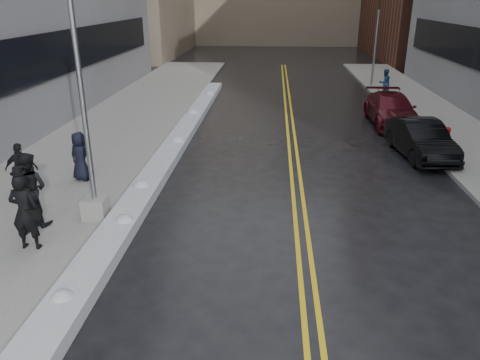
% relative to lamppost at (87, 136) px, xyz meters
% --- Properties ---
extents(ground, '(160.00, 160.00, 0.00)m').
position_rel_lamppost_xyz_m(ground, '(3.30, -2.00, -2.53)').
color(ground, black).
rests_on(ground, ground).
extents(sidewalk_west, '(5.50, 50.00, 0.15)m').
position_rel_lamppost_xyz_m(sidewalk_west, '(-2.45, 8.00, -2.46)').
color(sidewalk_west, gray).
rests_on(sidewalk_west, ground).
extents(sidewalk_east, '(4.00, 50.00, 0.15)m').
position_rel_lamppost_xyz_m(sidewalk_east, '(13.30, 8.00, -2.46)').
color(sidewalk_east, gray).
rests_on(sidewalk_east, ground).
extents(lane_line_left, '(0.12, 50.00, 0.01)m').
position_rel_lamppost_xyz_m(lane_line_left, '(5.65, 8.00, -2.53)').
color(lane_line_left, gold).
rests_on(lane_line_left, ground).
extents(lane_line_right, '(0.12, 50.00, 0.01)m').
position_rel_lamppost_xyz_m(lane_line_right, '(5.95, 8.00, -2.53)').
color(lane_line_right, gold).
rests_on(lane_line_right, ground).
extents(snow_ridge, '(0.90, 30.00, 0.34)m').
position_rel_lamppost_xyz_m(snow_ridge, '(0.85, 6.00, -2.36)').
color(snow_ridge, silver).
rests_on(snow_ridge, ground).
extents(lamppost, '(0.65, 0.65, 7.62)m').
position_rel_lamppost_xyz_m(lamppost, '(0.00, 0.00, 0.00)').
color(lamppost, gray).
rests_on(lamppost, sidewalk_west).
extents(fire_hydrant, '(0.26, 0.26, 0.73)m').
position_rel_lamppost_xyz_m(fire_hydrant, '(12.30, 8.00, -1.98)').
color(fire_hydrant, maroon).
rests_on(fire_hydrant, sidewalk_east).
extents(traffic_signal, '(0.16, 0.20, 6.00)m').
position_rel_lamppost_xyz_m(traffic_signal, '(11.80, 22.00, 0.87)').
color(traffic_signal, gray).
rests_on(traffic_signal, sidewalk_east).
extents(pedestrian_fedora, '(0.73, 0.49, 1.98)m').
position_rel_lamppost_xyz_m(pedestrian_fedora, '(-1.02, -1.80, -1.40)').
color(pedestrian_fedora, black).
rests_on(pedestrian_fedora, sidewalk_west).
extents(pedestrian_b, '(1.05, 0.84, 2.06)m').
position_rel_lamppost_xyz_m(pedestrian_b, '(-1.55, -0.54, -1.35)').
color(pedestrian_b, black).
rests_on(pedestrian_b, sidewalk_west).
extents(pedestrian_c, '(0.95, 0.77, 1.67)m').
position_rel_lamppost_xyz_m(pedestrian_c, '(-1.50, 2.81, -1.55)').
color(pedestrian_c, black).
rests_on(pedestrian_c, sidewalk_west).
extents(pedestrian_d, '(1.04, 0.59, 1.67)m').
position_rel_lamppost_xyz_m(pedestrian_d, '(-2.85, 1.48, -1.55)').
color(pedestrian_d, black).
rests_on(pedestrian_d, sidewalk_west).
extents(pedestrian_east, '(1.00, 0.91, 1.66)m').
position_rel_lamppost_xyz_m(pedestrian_east, '(11.80, 18.09, -1.55)').
color(pedestrian_east, navy).
rests_on(pedestrian_east, sidewalk_east).
extents(car_black, '(1.98, 4.53, 1.45)m').
position_rel_lamppost_xyz_m(car_black, '(10.80, 6.61, -1.81)').
color(car_black, black).
rests_on(car_black, ground).
extents(car_maroon, '(2.11, 5.14, 1.49)m').
position_rel_lamppost_xyz_m(car_maroon, '(10.80, 11.68, -1.79)').
color(car_maroon, '#460B14').
rests_on(car_maroon, ground).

